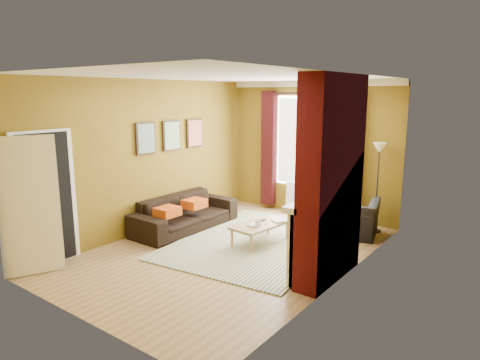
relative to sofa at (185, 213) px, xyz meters
The scene contains 12 objects.
ground 1.51m from the sofa, 16.05° to the right, with size 5.50×5.50×0.00m, color olive.
room_walls 2.32m from the sofa, ahead, with size 3.82×5.54×2.83m.
striped_rug 1.58m from the sofa, ahead, with size 2.81×3.64×0.02m.
sofa is the anchor object (origin of this frame).
armchair 3.03m from the sofa, 29.36° to the left, with size 1.04×0.90×0.67m, color black.
coffee_table 1.61m from the sofa, ahead, with size 0.64×1.12×0.36m.
wicker_stool 2.45m from the sofa, 49.19° to the left, with size 0.51×0.51×0.51m.
floor_lamp 3.71m from the sofa, 33.84° to the left, with size 0.27×0.27×1.67m.
book_a 1.51m from the sofa, ahead, with size 0.17×0.23×0.02m, color #999999.
book_b 1.81m from the sofa, 17.75° to the left, with size 0.21×0.28×0.02m, color #999999.
mug 1.65m from the sofa, ahead, with size 0.11×0.11×0.10m, color #999999.
tv_remote 1.58m from the sofa, 11.52° to the left, with size 0.08×0.16×0.02m.
Camera 1 is at (4.10, -5.27, 2.55)m, focal length 32.00 mm.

